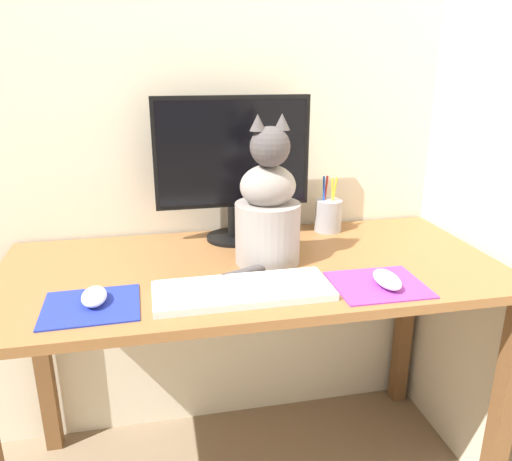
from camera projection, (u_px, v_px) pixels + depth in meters
name	position (u px, v px, depth m)	size (l,w,h in m)	color
wall_back	(229.00, 67.00, 1.52)	(7.00, 0.04, 2.50)	beige
wall_side_right	(510.00, 67.00, 1.34)	(0.04, 7.00, 2.50)	beige
desk	(252.00, 299.00, 1.40)	(1.36, 0.63, 0.74)	brown
monitor	(233.00, 162.00, 1.49)	(0.47, 0.17, 0.44)	black
keyboard	(243.00, 290.00, 1.19)	(0.43, 0.17, 0.02)	silver
mousepad_left	(91.00, 306.00, 1.13)	(0.22, 0.19, 0.00)	#1E2D9E
mousepad_right	(378.00, 285.00, 1.24)	(0.23, 0.20, 0.00)	purple
computer_mouse_left	(94.00, 296.00, 1.14)	(0.06, 0.10, 0.03)	white
computer_mouse_right	(387.00, 280.00, 1.22)	(0.06, 0.11, 0.03)	white
cat	(268.00, 210.00, 1.34)	(0.24, 0.23, 0.40)	gray
pen_cup	(328.00, 215.00, 1.63)	(0.09, 0.09, 0.18)	#99999E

